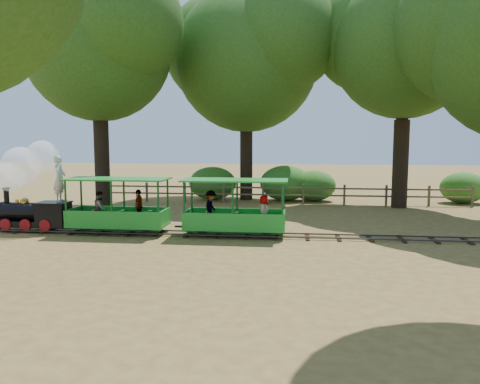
# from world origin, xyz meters

# --- Properties ---
(ground) EXTENTS (90.00, 90.00, 0.00)m
(ground) POSITION_xyz_m (0.00, 0.00, 0.00)
(ground) COLOR #9E7F44
(ground) RESTS_ON ground
(track) EXTENTS (22.00, 1.00, 0.10)m
(track) POSITION_xyz_m (0.00, 0.00, 0.07)
(track) COLOR #3F3D3A
(track) RESTS_ON ground
(locomotive) EXTENTS (2.83, 1.33, 3.25)m
(locomotive) POSITION_xyz_m (-8.68, 0.07, 1.82)
(locomotive) COLOR black
(locomotive) RESTS_ON ground
(carriage_front) EXTENTS (3.47, 1.42, 1.80)m
(carriage_front) POSITION_xyz_m (-5.41, -0.01, 0.76)
(carriage_front) COLOR green
(carriage_front) RESTS_ON track
(carriage_rear) EXTENTS (3.47, 1.42, 1.80)m
(carriage_rear) POSITION_xyz_m (-1.46, 0.00, 0.76)
(carriage_rear) COLOR green
(carriage_rear) RESTS_ON track
(oak_nw) EXTENTS (8.43, 7.42, 10.78)m
(oak_nw) POSITION_xyz_m (-8.53, 6.09, 7.75)
(oak_nw) COLOR #2D2116
(oak_nw) RESTS_ON ground
(oak_nc) EXTENTS (9.29, 8.17, 11.01)m
(oak_nc) POSITION_xyz_m (-2.04, 9.60, 7.68)
(oak_nc) COLOR #2D2116
(oak_nc) RESTS_ON ground
(oak_ne) EXTENTS (8.31, 7.32, 10.79)m
(oak_ne) POSITION_xyz_m (5.47, 7.59, 7.80)
(oak_ne) COLOR #2D2116
(oak_ne) RESTS_ON ground
(fence) EXTENTS (18.10, 0.10, 1.00)m
(fence) POSITION_xyz_m (0.00, 8.00, 0.58)
(fence) COLOR brown
(fence) RESTS_ON ground
(shrub_west) EXTENTS (2.53, 1.95, 1.75)m
(shrub_west) POSITION_xyz_m (-3.79, 9.30, 0.88)
(shrub_west) COLOR #2D6B1E
(shrub_west) RESTS_ON ground
(shrub_mid_w) EXTENTS (2.67, 2.05, 1.85)m
(shrub_mid_w) POSITION_xyz_m (0.09, 9.30, 0.92)
(shrub_mid_w) COLOR #2D6B1E
(shrub_mid_w) RESTS_ON ground
(shrub_mid_e) EXTENTS (2.32, 1.78, 1.60)m
(shrub_mid_e) POSITION_xyz_m (1.54, 9.30, 0.80)
(shrub_mid_e) COLOR #2D6B1E
(shrub_mid_e) RESTS_ON ground
(shrub_east) EXTENTS (2.27, 1.75, 1.57)m
(shrub_east) POSITION_xyz_m (9.00, 9.30, 0.79)
(shrub_east) COLOR #2D6B1E
(shrub_east) RESTS_ON ground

